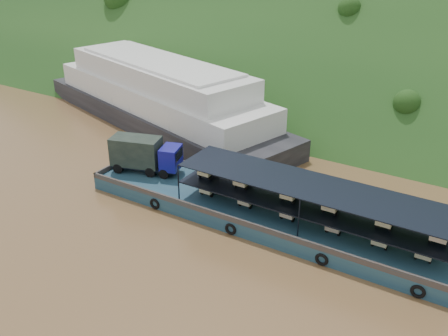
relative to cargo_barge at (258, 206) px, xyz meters
The scene contains 4 objects.
ground 3.08m from the cargo_barge, 146.01° to the right, with size 160.00×160.00×0.00m, color brown.
hillside 34.51m from the cargo_barge, 93.93° to the left, with size 140.00×28.00×28.00m, color #193D16.
cargo_barge is the anchor object (origin of this frame).
passenger_ferry 26.35m from the cargo_barge, 146.82° to the left, with size 42.33×21.55×8.32m.
Camera 1 is at (19.57, -32.02, 23.05)m, focal length 40.00 mm.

